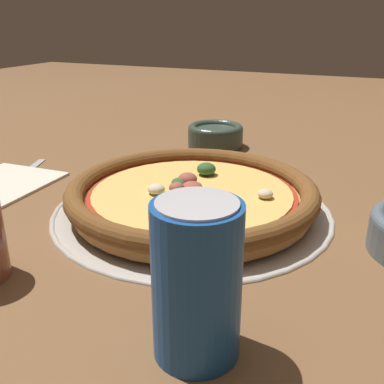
{
  "coord_description": "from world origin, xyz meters",
  "views": [
    {
      "loc": [
        0.49,
        0.22,
        0.24
      ],
      "look_at": [
        0.0,
        0.0,
        0.03
      ],
      "focal_mm": 42.0,
      "sensor_mm": 36.0,
      "label": 1
    }
  ],
  "objects_px": {
    "pizza_tray": "(192,209)",
    "napkin": "(2,182)",
    "beverage_can": "(197,281)",
    "bowl_far": "(215,135)",
    "fork": "(20,177)",
    "pizza": "(192,194)"
  },
  "relations": [
    {
      "from": "pizza_tray",
      "to": "napkin",
      "type": "bearing_deg",
      "value": -84.83
    },
    {
      "from": "beverage_can",
      "to": "bowl_far",
      "type": "bearing_deg",
      "value": -160.31
    },
    {
      "from": "bowl_far",
      "to": "fork",
      "type": "distance_m",
      "value": 0.37
    },
    {
      "from": "pizza",
      "to": "beverage_can",
      "type": "bearing_deg",
      "value": 24.64
    },
    {
      "from": "pizza",
      "to": "bowl_far",
      "type": "distance_m",
      "value": 0.31
    },
    {
      "from": "pizza_tray",
      "to": "beverage_can",
      "type": "xyz_separation_m",
      "value": [
        0.24,
        0.11,
        0.06
      ]
    },
    {
      "from": "bowl_far",
      "to": "beverage_can",
      "type": "xyz_separation_m",
      "value": [
        0.54,
        0.19,
        0.04
      ]
    },
    {
      "from": "pizza",
      "to": "beverage_can",
      "type": "distance_m",
      "value": 0.27
    },
    {
      "from": "beverage_can",
      "to": "pizza",
      "type": "bearing_deg",
      "value": -155.36
    },
    {
      "from": "beverage_can",
      "to": "napkin",
      "type": "bearing_deg",
      "value": -117.15
    },
    {
      "from": "bowl_far",
      "to": "pizza_tray",
      "type": "bearing_deg",
      "value": 15.49
    },
    {
      "from": "pizza_tray",
      "to": "pizza",
      "type": "height_order",
      "value": "pizza"
    },
    {
      "from": "pizza_tray",
      "to": "napkin",
      "type": "distance_m",
      "value": 0.3
    },
    {
      "from": "pizza",
      "to": "napkin",
      "type": "height_order",
      "value": "pizza"
    },
    {
      "from": "pizza",
      "to": "napkin",
      "type": "xyz_separation_m",
      "value": [
        0.03,
        -0.3,
        -0.02
      ]
    },
    {
      "from": "napkin",
      "to": "beverage_can",
      "type": "height_order",
      "value": "beverage_can"
    },
    {
      "from": "fork",
      "to": "pizza_tray",
      "type": "bearing_deg",
      "value": 69.3
    },
    {
      "from": "pizza_tray",
      "to": "beverage_can",
      "type": "relative_size",
      "value": 2.93
    },
    {
      "from": "pizza_tray",
      "to": "fork",
      "type": "distance_m",
      "value": 0.3
    },
    {
      "from": "napkin",
      "to": "beverage_can",
      "type": "relative_size",
      "value": 1.25
    },
    {
      "from": "fork",
      "to": "beverage_can",
      "type": "xyz_separation_m",
      "value": [
        0.25,
        0.41,
        0.06
      ]
    },
    {
      "from": "pizza",
      "to": "napkin",
      "type": "relative_size",
      "value": 2.1
    }
  ]
}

